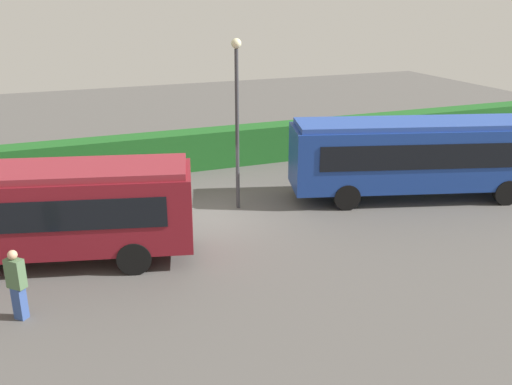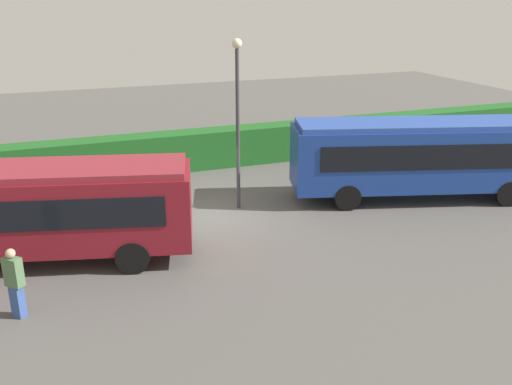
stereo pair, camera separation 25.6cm
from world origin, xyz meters
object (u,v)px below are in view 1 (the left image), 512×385
Objects in this scene: bus_blue at (421,154)px; person_right at (35,207)px; person_far at (392,161)px; lamppost at (237,107)px; bus_maroon at (38,209)px; person_center at (17,283)px.

person_right is (-14.28, 1.92, -0.92)m from bus_blue.
lamppost is (-7.46, -0.81, 3.01)m from person_far.
person_center is (-0.67, -3.18, -0.74)m from bus_maroon.
lamppost reaches higher than person_far.
lamppost reaches higher than bus_blue.
bus_maroon is 4.99× the size of person_center.
person_right is at bearing 170.49° from person_far.
bus_blue is at bearing -12.38° from lamppost.
bus_blue is 2.58m from person_far.
bus_maroon is 5.57× the size of person_right.
lamppost reaches higher than person_center.
bus_blue is 15.33m from person_center.
person_far is (14.53, 3.00, -0.88)m from bus_maroon.
lamppost reaches higher than person_right.
bus_blue reaches higher than bus_maroon.
bus_blue reaches higher than person_far.
person_center reaches higher than person_right.
bus_blue is (14.15, 0.63, 0.07)m from bus_maroon.
bus_maroon is 0.90× the size of bus_blue.
bus_blue is 5.51× the size of person_center.
person_center reaches higher than person_far.
bus_maroon reaches higher than person_far.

